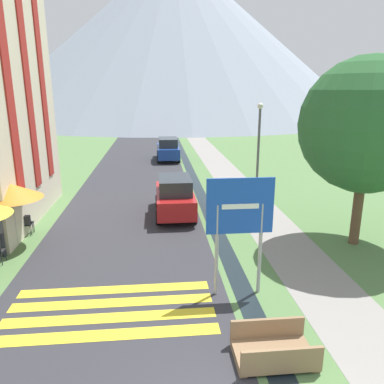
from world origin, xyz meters
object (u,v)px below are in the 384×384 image
object	(u,v)px
footbridge	(274,350)
streetlamp	(258,146)
cafe_umbrella_middle_orange	(11,191)
parked_car_far	(168,149)
road_sign	(240,218)
cafe_chair_far_left	(26,223)
cafe_chair_far_right	(27,222)
tree_by_path	(368,125)
parked_car_near	(175,196)

from	to	relation	value
footbridge	streetlamp	xyz separation A→B (m)	(2.54, 10.98, 2.76)
cafe_umbrella_middle_orange	parked_car_far	bearing A→B (deg)	69.74
road_sign	cafe_chair_far_left	world-z (taller)	road_sign
footbridge	cafe_chair_far_right	xyz separation A→B (m)	(-7.63, 7.99, 0.29)
tree_by_path	streetlamp	bearing A→B (deg)	115.43
parked_car_far	cafe_chair_far_left	world-z (taller)	parked_car_far
parked_car_far	cafe_chair_far_left	distance (m)	17.05
parked_car_near	parked_car_far	xyz separation A→B (m)	(0.19, 13.92, 0.00)
cafe_umbrella_middle_orange	footbridge	bearing A→B (deg)	-41.99
cafe_chair_far_left	cafe_umbrella_middle_orange	bearing A→B (deg)	-80.25
tree_by_path	road_sign	bearing A→B (deg)	-148.89
cafe_chair_far_left	road_sign	bearing A→B (deg)	-24.45
parked_car_far	streetlamp	bearing A→B (deg)	-72.75
footbridge	parked_car_near	size ratio (longest dim) A/B	0.43
footbridge	parked_car_far	world-z (taller)	parked_car_far
parked_car_far	cafe_chair_far_left	xyz separation A→B (m)	(-6.22, -15.87, -0.40)
footbridge	parked_car_near	bearing A→B (deg)	99.26
parked_car_near	tree_by_path	xyz separation A→B (m)	(6.57, -3.93, 3.51)
road_sign	footbridge	bearing A→B (deg)	-85.87
parked_car_near	cafe_umbrella_middle_orange	world-z (taller)	cafe_umbrella_middle_orange
cafe_umbrella_middle_orange	tree_by_path	size ratio (longest dim) A/B	0.35
cafe_chair_far_right	streetlamp	xyz separation A→B (m)	(10.17, 2.99, 2.47)
road_sign	streetlamp	xyz separation A→B (m)	(2.74, 8.23, 0.71)
parked_car_near	parked_car_far	size ratio (longest dim) A/B	0.94
road_sign	parked_car_near	distance (m)	7.32
cafe_chair_far_left	tree_by_path	world-z (taller)	tree_by_path
footbridge	cafe_umbrella_middle_orange	size ratio (longest dim) A/B	0.71
cafe_chair_far_left	cafe_chair_far_right	xyz separation A→B (m)	(0.00, 0.13, 0.00)
footbridge	parked_car_near	world-z (taller)	parked_car_near
cafe_chair_far_right	cafe_umbrella_middle_orange	bearing A→B (deg)	-107.83
road_sign	footbridge	world-z (taller)	road_sign
cafe_chair_far_right	road_sign	bearing A→B (deg)	-52.58
cafe_chair_far_left	tree_by_path	distance (m)	13.34
cafe_umbrella_middle_orange	tree_by_path	distance (m)	12.85
cafe_chair_far_right	cafe_umbrella_middle_orange	size ratio (longest dim) A/B	0.36
cafe_umbrella_middle_orange	streetlamp	world-z (taller)	streetlamp
cafe_chair_far_right	streetlamp	size ratio (longest dim) A/B	0.17
footbridge	cafe_chair_far_left	world-z (taller)	cafe_chair_far_left
streetlamp	parked_car_far	bearing A→B (deg)	107.25
cafe_umbrella_middle_orange	streetlamp	size ratio (longest dim) A/B	0.47
footbridge	tree_by_path	bearing A→B (deg)	49.77
cafe_chair_far_left	cafe_chair_far_right	size ratio (longest dim) A/B	1.00
parked_car_near	streetlamp	world-z (taller)	streetlamp
tree_by_path	cafe_chair_far_right	bearing A→B (deg)	170.48
parked_car_far	cafe_chair_far_right	world-z (taller)	parked_car_far
parked_car_near	footbridge	bearing A→B (deg)	-80.74
parked_car_far	cafe_chair_far_left	size ratio (longest dim) A/B	4.90
cafe_umbrella_middle_orange	tree_by_path	world-z (taller)	tree_by_path
road_sign	parked_car_far	xyz separation A→B (m)	(-1.21, 20.97, -1.36)
cafe_chair_far_right	cafe_umbrella_middle_orange	xyz separation A→B (m)	(-0.01, -1.12, 1.59)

